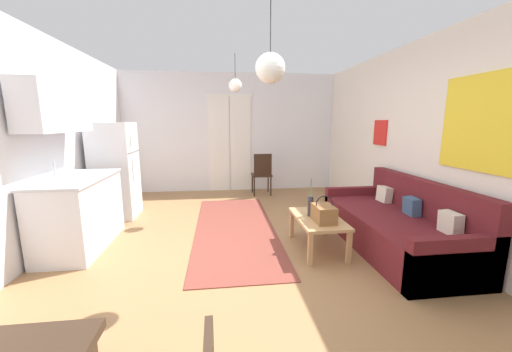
% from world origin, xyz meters
% --- Properties ---
extents(ground_plane, '(5.34, 7.47, 0.10)m').
position_xyz_m(ground_plane, '(0.00, 0.00, -0.05)').
color(ground_plane, '#996D44').
extents(wall_back, '(4.94, 0.13, 2.65)m').
position_xyz_m(wall_back, '(-0.00, 3.48, 1.32)').
color(wall_back, silver).
rests_on(wall_back, ground_plane).
extents(wall_right, '(0.12, 7.07, 2.65)m').
position_xyz_m(wall_right, '(2.42, -0.00, 1.33)').
color(wall_right, silver).
rests_on(wall_right, ground_plane).
extents(wall_left, '(0.12, 7.07, 2.65)m').
position_xyz_m(wall_left, '(-2.42, 0.00, 1.33)').
color(wall_left, silver).
rests_on(wall_left, ground_plane).
extents(area_rug, '(1.15, 3.17, 0.01)m').
position_xyz_m(area_rug, '(-0.06, 0.89, 0.01)').
color(area_rug, brown).
rests_on(area_rug, ground_plane).
extents(couch, '(0.95, 2.15, 0.86)m').
position_xyz_m(couch, '(1.94, -0.03, 0.27)').
color(couch, '#5B191E').
rests_on(couch, ground_plane).
extents(coffee_table, '(0.53, 0.91, 0.41)m').
position_xyz_m(coffee_table, '(0.93, 0.06, 0.36)').
color(coffee_table, tan).
rests_on(coffee_table, ground_plane).
extents(bamboo_vase, '(0.07, 0.07, 0.48)m').
position_xyz_m(bamboo_vase, '(0.85, 0.13, 0.54)').
color(bamboo_vase, '#2D2D33').
rests_on(bamboo_vase, coffee_table).
extents(handbag, '(0.22, 0.33, 0.32)m').
position_xyz_m(handbag, '(0.94, -0.10, 0.51)').
color(handbag, brown).
rests_on(handbag, coffee_table).
extents(refrigerator, '(0.65, 0.65, 1.57)m').
position_xyz_m(refrigerator, '(-1.98, 1.72, 0.78)').
color(refrigerator, white).
rests_on(refrigerator, ground_plane).
extents(kitchen_counter, '(0.64, 1.32, 2.03)m').
position_xyz_m(kitchen_counter, '(-2.06, 0.50, 0.75)').
color(kitchen_counter, silver).
rests_on(kitchen_counter, ground_plane).
extents(accent_chair, '(0.42, 0.40, 0.91)m').
position_xyz_m(accent_chair, '(0.63, 2.87, 0.50)').
color(accent_chair, black).
rests_on(accent_chair, ground_plane).
extents(pendant_lamp_near, '(0.28, 0.28, 0.73)m').
position_xyz_m(pendant_lamp_near, '(0.22, -0.49, 2.06)').
color(pendant_lamp_near, black).
extents(pendant_lamp_far, '(0.21, 0.21, 0.60)m').
position_xyz_m(pendant_lamp_far, '(0.01, 1.63, 2.16)').
color(pendant_lamp_far, black).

